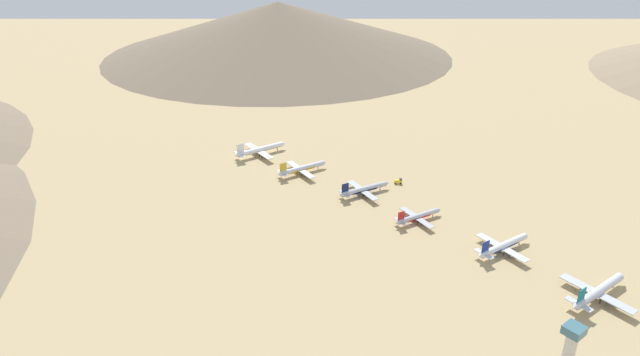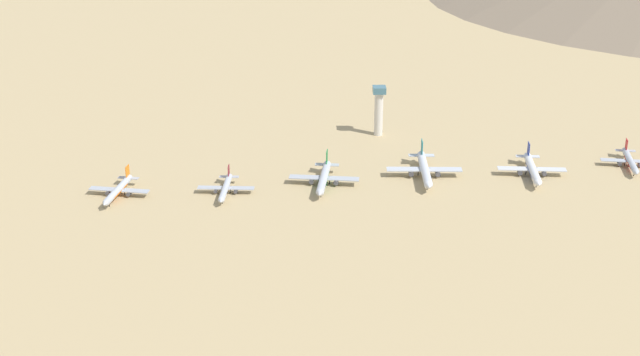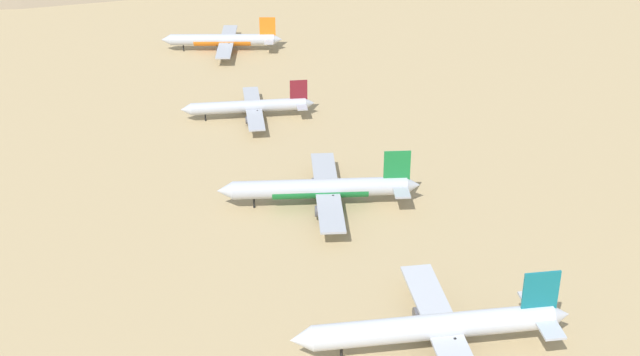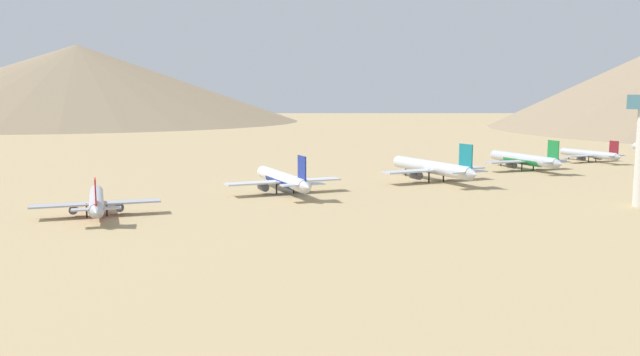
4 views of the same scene
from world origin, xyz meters
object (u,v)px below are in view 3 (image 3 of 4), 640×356
parked_jet_1 (250,107)px  parked_jet_2 (322,189)px  parked_jet_0 (223,40)px  parked_jet_3 (437,327)px

parked_jet_1 → parked_jet_2: bearing=101.0°
parked_jet_2 → parked_jet_1: bearing=-79.0°
parked_jet_0 → parked_jet_1: 50.30m
parked_jet_0 → parked_jet_1: bearing=92.1°
parked_jet_0 → parked_jet_2: 97.68m
parked_jet_1 → parked_jet_2: size_ratio=0.79×
parked_jet_0 → parked_jet_3: bearing=97.8°
parked_jet_1 → parked_jet_0: bearing=-87.9°
parked_jet_1 → parked_jet_3: size_ratio=0.72×
parked_jet_0 → parked_jet_1: parked_jet_0 is taller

